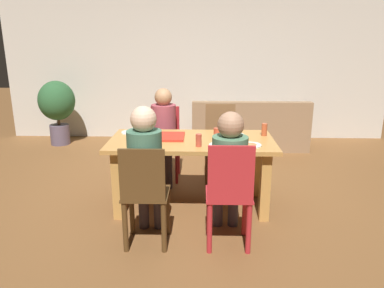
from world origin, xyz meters
TOP-DOWN VIEW (x-y plane):
  - ground_plane at (0.00, 0.00)m, footprint 20.00×20.00m
  - back_wall at (0.00, 3.04)m, footprint 6.92×0.12m
  - dining_table at (0.00, 0.00)m, footprint 1.75×0.88m
  - chair_0 at (-0.38, 0.92)m, footprint 0.40×0.41m
  - person_0 at (-0.38, 0.76)m, footprint 0.31×0.54m
  - chair_1 at (-0.38, -0.86)m, footprint 0.40×0.38m
  - person_1 at (-0.38, -0.73)m, footprint 0.30×0.47m
  - chair_2 at (0.35, -0.86)m, footprint 0.40×0.38m
  - person_2 at (0.35, -0.71)m, footprint 0.31×0.54m
  - chair_3 at (0.35, 0.86)m, footprint 0.41×0.43m
  - pizza_box_0 at (-0.27, 0.06)m, footprint 0.36×0.36m
  - plate_0 at (0.28, -0.23)m, footprint 0.21×0.21m
  - plate_1 at (0.59, -0.22)m, footprint 0.23×0.23m
  - plate_2 at (-0.68, 0.27)m, footprint 0.26×0.26m
  - plate_3 at (0.46, 0.20)m, footprint 0.21×0.21m
  - drinking_glass_0 at (-0.39, -0.34)m, footprint 0.07×0.07m
  - drinking_glass_1 at (0.08, -0.27)m, footprint 0.06×0.06m
  - drinking_glass_2 at (0.27, 0.02)m, footprint 0.07×0.07m
  - drinking_glass_3 at (0.80, 0.18)m, footprint 0.06×0.06m
  - couch at (0.91, 2.36)m, footprint 1.91×0.84m
  - potted_plant at (-2.39, 2.44)m, footprint 0.62×0.62m

SIDE VIEW (x-z plane):
  - ground_plane at x=0.00m, z-range 0.00..0.00m
  - couch at x=0.91m, z-range -0.13..0.70m
  - chair_1 at x=-0.38m, z-range 0.02..0.97m
  - chair_2 at x=0.35m, z-range 0.02..1.00m
  - chair_0 at x=-0.38m, z-range 0.06..1.00m
  - chair_3 at x=0.35m, z-range 0.04..1.02m
  - dining_table at x=0.00m, z-range 0.25..1.02m
  - potted_plant at x=-2.39m, z-range 0.14..1.25m
  - person_0 at x=-0.38m, z-range 0.11..1.31m
  - person_2 at x=0.35m, z-range 0.11..1.33m
  - person_1 at x=-0.38m, z-range 0.12..1.38m
  - plate_3 at x=0.46m, z-range 0.77..0.78m
  - plate_2 at x=-0.68m, z-range 0.77..0.78m
  - plate_0 at x=0.28m, z-range 0.76..0.79m
  - plate_1 at x=0.59m, z-range 0.76..0.79m
  - pizza_box_0 at x=-0.27m, z-range 0.77..0.79m
  - drinking_glass_2 at x=0.27m, z-range 0.77..0.89m
  - drinking_glass_1 at x=0.08m, z-range 0.77..0.89m
  - drinking_glass_0 at x=-0.39m, z-range 0.77..0.90m
  - drinking_glass_3 at x=0.80m, z-range 0.77..0.90m
  - back_wall at x=0.00m, z-range 0.00..2.93m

